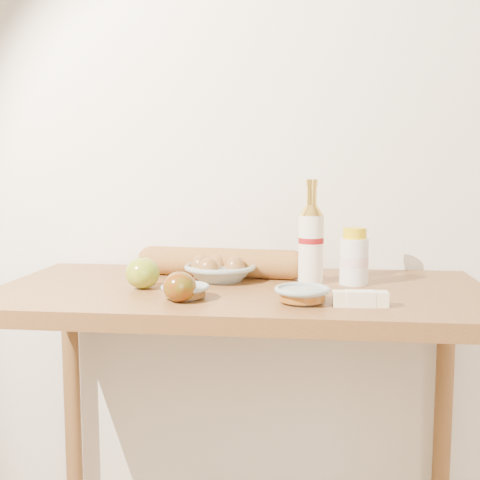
% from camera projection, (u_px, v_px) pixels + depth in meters
% --- Properties ---
extents(back_wall, '(3.50, 0.02, 2.60)m').
position_uv_depth(back_wall, '(254.00, 130.00, 1.76)').
color(back_wall, '#EFE4D0').
rests_on(back_wall, ground).
extents(table, '(1.20, 0.60, 0.90)m').
position_uv_depth(table, '(241.00, 336.00, 1.49)').
color(table, brown).
rests_on(table, ground).
extents(bourbon_bottle, '(0.07, 0.07, 0.26)m').
position_uv_depth(bourbon_bottle, '(311.00, 241.00, 1.52)').
color(bourbon_bottle, silver).
rests_on(bourbon_bottle, table).
extents(cream_bottle, '(0.09, 0.09, 0.14)m').
position_uv_depth(cream_bottle, '(354.00, 258.00, 1.51)').
color(cream_bottle, silver).
rests_on(cream_bottle, table).
extents(egg_bowl, '(0.24, 0.24, 0.07)m').
position_uv_depth(egg_bowl, '(220.00, 270.00, 1.56)').
color(egg_bowl, gray).
rests_on(egg_bowl, table).
extents(baguette, '(0.47, 0.12, 0.08)m').
position_uv_depth(baguette, '(220.00, 262.00, 1.61)').
color(baguette, '#A66E32').
rests_on(baguette, table).
extents(apple_yellowgreen, '(0.10, 0.10, 0.08)m').
position_uv_depth(apple_yellowgreen, '(143.00, 273.00, 1.45)').
color(apple_yellowgreen, '#A08D20').
rests_on(apple_yellowgreen, table).
extents(apple_redgreen_right, '(0.08, 0.08, 0.07)m').
position_uv_depth(apple_redgreen_right, '(180.00, 287.00, 1.31)').
color(apple_redgreen_right, maroon).
rests_on(apple_redgreen_right, table).
extents(sugar_bowl, '(0.12, 0.12, 0.03)m').
position_uv_depth(sugar_bowl, '(185.00, 291.00, 1.34)').
color(sugar_bowl, gray).
rests_on(sugar_bowl, table).
extents(syrup_bowl, '(0.15, 0.15, 0.04)m').
position_uv_depth(syrup_bowl, '(302.00, 294.00, 1.30)').
color(syrup_bowl, gray).
rests_on(syrup_bowl, table).
extents(butter_stick, '(0.12, 0.04, 0.03)m').
position_uv_depth(butter_stick, '(360.00, 299.00, 1.27)').
color(butter_stick, beige).
rests_on(butter_stick, table).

